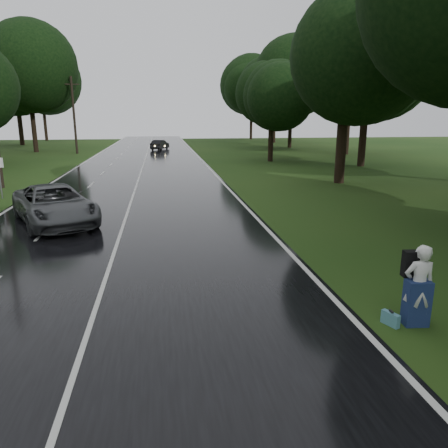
{
  "coord_description": "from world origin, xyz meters",
  "views": [
    {
      "loc": [
        1.66,
        -8.9,
        4.46
      ],
      "look_at": [
        3.59,
        4.15,
        1.1
      ],
      "focal_mm": 34.0,
      "sensor_mm": 36.0,
      "label": 1
    }
  ],
  "objects": [
    {
      "name": "lane_center",
      "position": [
        0.0,
        20.0,
        0.04
      ],
      "size": [
        0.12,
        140.0,
        0.01
      ],
      "primitive_type": "cube",
      "color": "silver",
      "rests_on": "road"
    },
    {
      "name": "road_sign_b",
      "position": [
        -7.2,
        15.98,
        0.0
      ],
      "size": [
        0.54,
        0.1,
        2.26
      ],
      "primitive_type": null,
      "color": "white",
      "rests_on": "ground"
    },
    {
      "name": "far_car",
      "position": [
        1.58,
        50.24,
        0.69
      ],
      "size": [
        2.65,
        4.2,
        1.31
      ],
      "primitive_type": "imported",
      "rotation": [
        0.0,
        0.0,
        2.8
      ],
      "color": "black",
      "rests_on": "road"
    },
    {
      "name": "suitcase",
      "position": [
        6.52,
        -1.04,
        0.15
      ],
      "size": [
        0.27,
        0.44,
        0.3
      ],
      "primitive_type": "cube",
      "rotation": [
        0.0,
        0.0,
        0.39
      ],
      "color": "teal",
      "rests_on": "ground"
    },
    {
      "name": "utility_pole_mid",
      "position": [
        -8.5,
        19.85,
        0.0
      ],
      "size": [
        1.8,
        0.28,
        9.97
      ],
      "primitive_type": null,
      "color": "black",
      "rests_on": "ground"
    },
    {
      "name": "utility_pole_far",
      "position": [
        -8.5,
        45.77,
        0.0
      ],
      "size": [
        1.8,
        0.28,
        9.04
      ],
      "primitive_type": null,
      "color": "black",
      "rests_on": "ground"
    },
    {
      "name": "road",
      "position": [
        0.0,
        20.0,
        0.02
      ],
      "size": [
        12.0,
        140.0,
        0.04
      ],
      "primitive_type": "cube",
      "color": "black",
      "rests_on": "ground"
    },
    {
      "name": "tree_right_f",
      "position": [
        16.79,
        49.15,
        0.0
      ],
      "size": [
        8.26,
        8.26,
        12.91
      ],
      "primitive_type": null,
      "color": "black",
      "rests_on": "ground"
    },
    {
      "name": "hitchhiker",
      "position": [
        7.06,
        -1.07,
        0.85
      ],
      "size": [
        0.71,
        0.65,
        1.84
      ],
      "color": "silver",
      "rests_on": "ground"
    },
    {
      "name": "tree_right_d",
      "position": [
        13.77,
        18.71,
        0.0
      ],
      "size": [
        9.35,
        9.35,
        14.61
      ],
      "primitive_type": null,
      "color": "black",
      "rests_on": "ground"
    },
    {
      "name": "grey_car",
      "position": [
        -2.85,
        9.44,
        0.85
      ],
      "size": [
        4.85,
        6.41,
        1.62
      ],
      "primitive_type": "imported",
      "rotation": [
        0.0,
        0.0,
        0.43
      ],
      "color": "#4F5255",
      "rests_on": "road"
    },
    {
      "name": "tree_right_e",
      "position": [
        12.69,
        33.41,
        0.0
      ],
      "size": [
        7.28,
        7.28,
        11.37
      ],
      "primitive_type": null,
      "color": "black",
      "rests_on": "ground"
    },
    {
      "name": "tree_left_f",
      "position": [
        -14.09,
        48.87,
        0.0
      ],
      "size": [
        11.76,
        11.76,
        18.38
      ],
      "primitive_type": null,
      "color": "black",
      "rests_on": "ground"
    },
    {
      "name": "ground",
      "position": [
        0.0,
        0.0,
        0.0
      ],
      "size": [
        160.0,
        160.0,
        0.0
      ],
      "primitive_type": "plane",
      "color": "#233F12",
      "rests_on": "ground"
    }
  ]
}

